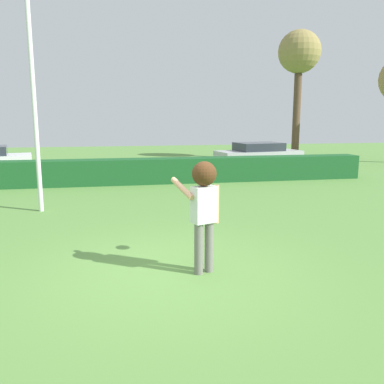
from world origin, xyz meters
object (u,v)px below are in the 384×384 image
at_px(lamppost, 32,80).
at_px(parked_car_silver, 258,154).
at_px(person, 204,200).
at_px(birch_tree, 299,56).
at_px(frisbee, 199,195).

height_order(lamppost, parked_car_silver, lamppost).
xyz_separation_m(person, parked_car_silver, (5.74, 13.13, -0.51)).
bearing_deg(parked_car_silver, birch_tree, 43.66).
bearing_deg(lamppost, frisbee, -52.27).
bearing_deg(lamppost, parked_car_silver, 41.48).
relative_size(lamppost, birch_tree, 0.84).
bearing_deg(frisbee, parked_car_silver, 65.51).
distance_m(lamppost, birch_tree, 17.17).
relative_size(person, lamppost, 0.29).
relative_size(frisbee, lamppost, 0.04).
distance_m(person, birch_tree, 19.51).
bearing_deg(person, parked_car_silver, 66.38).
bearing_deg(birch_tree, person, -119.33).
height_order(frisbee, parked_car_silver, parked_car_silver).
bearing_deg(frisbee, birch_tree, 59.81).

